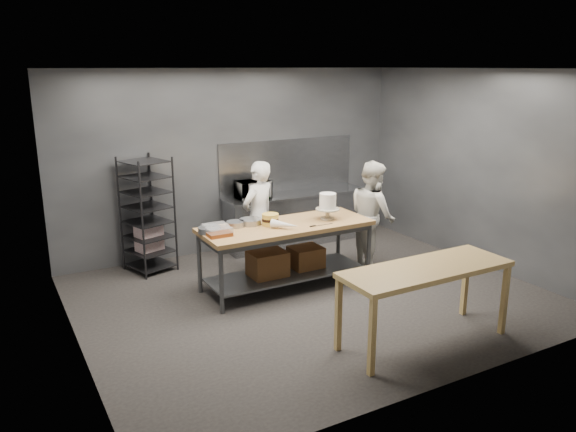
# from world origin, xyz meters

# --- Properties ---
(ground) EXTENTS (6.00, 6.00, 0.00)m
(ground) POSITION_xyz_m (0.00, 0.00, 0.00)
(ground) COLOR black
(ground) RESTS_ON ground
(back_wall) EXTENTS (6.00, 0.04, 3.00)m
(back_wall) POSITION_xyz_m (0.00, 2.50, 1.50)
(back_wall) COLOR #4C4F54
(back_wall) RESTS_ON ground
(work_table) EXTENTS (2.40, 0.90, 0.92)m
(work_table) POSITION_xyz_m (-0.14, 0.50, 0.57)
(work_table) COLOR olive
(work_table) RESTS_ON ground
(near_counter) EXTENTS (2.00, 0.70, 0.90)m
(near_counter) POSITION_xyz_m (0.43, -1.69, 0.81)
(near_counter) COLOR olive
(near_counter) RESTS_ON ground
(back_counter) EXTENTS (2.60, 0.60, 0.90)m
(back_counter) POSITION_xyz_m (1.00, 2.18, 0.45)
(back_counter) COLOR slate
(back_counter) RESTS_ON ground
(splashback_panel) EXTENTS (2.60, 0.02, 0.90)m
(splashback_panel) POSITION_xyz_m (1.00, 2.48, 1.35)
(splashback_panel) COLOR slate
(splashback_panel) RESTS_ON back_counter
(speed_rack) EXTENTS (0.77, 0.80, 1.75)m
(speed_rack) POSITION_xyz_m (-1.62, 2.10, 0.86)
(speed_rack) COLOR black
(speed_rack) RESTS_ON ground
(chef_behind) EXTENTS (0.72, 0.61, 1.69)m
(chef_behind) POSITION_xyz_m (-0.17, 1.29, 0.84)
(chef_behind) COLOR white
(chef_behind) RESTS_ON ground
(chef_right) EXTENTS (0.78, 0.92, 1.66)m
(chef_right) POSITION_xyz_m (1.41, 0.56, 0.83)
(chef_right) COLOR silver
(chef_right) RESTS_ON ground
(microwave) EXTENTS (0.54, 0.37, 0.30)m
(microwave) POSITION_xyz_m (0.17, 2.18, 1.05)
(microwave) COLOR black
(microwave) RESTS_ON back_counter
(frosted_cake_stand) EXTENTS (0.34, 0.34, 0.38)m
(frosted_cake_stand) POSITION_xyz_m (0.51, 0.43, 1.15)
(frosted_cake_stand) COLOR #AFA58C
(frosted_cake_stand) RESTS_ON work_table
(layer_cake) EXTENTS (0.23, 0.23, 0.16)m
(layer_cake) POSITION_xyz_m (-0.34, 0.56, 1.00)
(layer_cake) COLOR gold
(layer_cake) RESTS_ON work_table
(cake_pans) EXTENTS (0.94, 0.40, 0.07)m
(cake_pans) POSITION_xyz_m (-0.86, 0.68, 0.96)
(cake_pans) COLOR gray
(cake_pans) RESTS_ON work_table
(piping_bag) EXTENTS (0.33, 0.37, 0.12)m
(piping_bag) POSITION_xyz_m (-0.26, 0.29, 0.98)
(piping_bag) COLOR white
(piping_bag) RESTS_ON work_table
(offset_spatula) EXTENTS (0.36, 0.02, 0.02)m
(offset_spatula) POSITION_xyz_m (0.21, 0.21, 0.93)
(offset_spatula) COLOR slate
(offset_spatula) RESTS_ON work_table
(pastry_clamshells) EXTENTS (0.33, 0.41, 0.11)m
(pastry_clamshells) POSITION_xyz_m (-1.14, 0.51, 0.98)
(pastry_clamshells) COLOR #9E4F1F
(pastry_clamshells) RESTS_ON work_table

